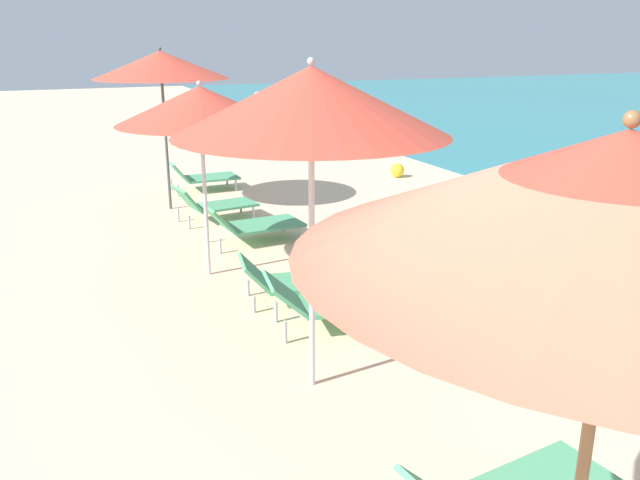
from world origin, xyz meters
The scene contains 12 objects.
umbrella_nearest centered at (-0.05, 0.22, 2.43)m, with size 2.24×2.24×2.72m.
umbrella_second centered at (0.16, 3.41, 2.46)m, with size 2.20×2.20×2.79m.
lounger_second_shoreside centered at (0.79, 4.43, 0.30)m, with size 1.49×0.84×0.60m.
umbrella_third centered at (0.01, 6.52, 2.15)m, with size 2.04×2.04×2.44m.
lounger_third_shoreside centered at (0.92, 7.62, 0.30)m, with size 1.50×0.80×0.64m.
lounger_third_inland centered at (0.66, 5.28, 0.26)m, with size 1.29×0.81×0.54m.
umbrella_farthest centered at (0.21, 10.10, 2.48)m, with size 2.27×2.27×2.77m.
lounger_farthest_shoreside centered at (1.06, 11.28, 0.30)m, with size 1.35×0.73×0.63m.
lounger_farthest_inland centered at (0.72, 9.01, 0.29)m, with size 1.38×0.78×0.63m.
person_walking_near centered at (2.99, 4.00, 1.06)m, with size 0.40×0.29×1.74m.
person_walking_mid centered at (3.45, 14.85, 0.96)m, with size 0.41×0.40×1.60m.
beach_ball centered at (5.29, 10.87, 0.15)m, with size 0.30×0.30×0.30m, color yellow.
Camera 1 is at (-1.82, -1.34, 2.95)m, focal length 36.73 mm.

